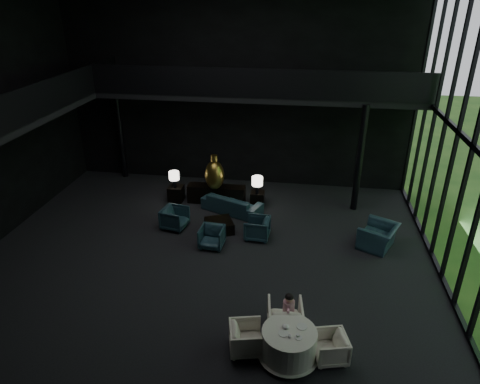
# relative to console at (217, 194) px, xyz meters

# --- Properties ---
(floor) EXTENTS (14.00, 12.00, 0.02)m
(floor) POSITION_rel_console_xyz_m (0.44, -3.74, -0.35)
(floor) COLOR black
(floor) RESTS_ON ground
(wall_back) EXTENTS (14.00, 0.04, 8.00)m
(wall_back) POSITION_rel_console_xyz_m (0.44, 2.26, 3.65)
(wall_back) COLOR black
(wall_back) RESTS_ON ground
(wall_front) EXTENTS (14.00, 0.04, 8.00)m
(wall_front) POSITION_rel_console_xyz_m (0.44, -9.74, 3.65)
(wall_front) COLOR black
(wall_front) RESTS_ON ground
(curtain_wall) EXTENTS (0.20, 12.00, 8.00)m
(curtain_wall) POSITION_rel_console_xyz_m (7.39, -3.74, 3.65)
(curtain_wall) COLOR black
(curtain_wall) RESTS_ON ground
(mezzanine_left) EXTENTS (2.00, 12.00, 0.25)m
(mezzanine_left) POSITION_rel_console_xyz_m (-5.56, -3.74, 3.65)
(mezzanine_left) COLOR black
(mezzanine_left) RESTS_ON wall_left
(mezzanine_back) EXTENTS (12.00, 2.00, 0.25)m
(mezzanine_back) POSITION_rel_console_xyz_m (1.44, 1.26, 3.65)
(mezzanine_back) COLOR black
(mezzanine_back) RESTS_ON wall_back
(railing_left) EXTENTS (0.06, 12.00, 1.00)m
(railing_left) POSITION_rel_console_xyz_m (-4.56, -3.74, 4.25)
(railing_left) COLOR black
(railing_left) RESTS_ON mezzanine_left
(railing_back) EXTENTS (12.00, 0.06, 1.00)m
(railing_back) POSITION_rel_console_xyz_m (1.44, 0.26, 4.25)
(railing_back) COLOR black
(railing_back) RESTS_ON mezzanine_back
(column_nw) EXTENTS (0.24, 0.24, 4.00)m
(column_nw) POSITION_rel_console_xyz_m (-4.56, 1.96, 1.65)
(column_nw) COLOR black
(column_nw) RESTS_ON floor
(column_ne) EXTENTS (0.24, 0.24, 4.00)m
(column_ne) POSITION_rel_console_xyz_m (5.24, 0.26, 1.65)
(column_ne) COLOR black
(column_ne) RESTS_ON floor
(console) EXTENTS (2.23, 0.51, 0.71)m
(console) POSITION_rel_console_xyz_m (0.00, 0.00, 0.00)
(console) COLOR black
(console) RESTS_ON floor
(bronze_urn) EXTENTS (0.72, 0.72, 1.35)m
(bronze_urn) POSITION_rel_console_xyz_m (-0.00, -0.27, 0.93)
(bronze_urn) COLOR olive
(bronze_urn) RESTS_ON console
(side_table_left) EXTENTS (0.55, 0.55, 0.61)m
(side_table_left) POSITION_rel_console_xyz_m (-1.60, -0.08, -0.05)
(side_table_left) COLOR black
(side_table_left) RESTS_ON floor
(table_lamp_left) EXTENTS (0.39, 0.39, 0.66)m
(table_lamp_left) POSITION_rel_console_xyz_m (-1.60, -0.18, 0.73)
(table_lamp_left) COLOR black
(table_lamp_left) RESTS_ON side_table_left
(side_table_right) EXTENTS (0.51, 0.51, 0.56)m
(side_table_right) POSITION_rel_console_xyz_m (1.60, -0.00, -0.07)
(side_table_right) COLOR black
(side_table_right) RESTS_ON floor
(table_lamp_right) EXTENTS (0.41, 0.41, 0.69)m
(table_lamp_right) POSITION_rel_console_xyz_m (1.60, -0.16, 0.71)
(table_lamp_right) COLOR black
(table_lamp_right) RESTS_ON side_table_right
(sofa) EXTENTS (2.53, 1.58, 0.96)m
(sofa) POSITION_rel_console_xyz_m (0.72, -0.65, 0.12)
(sofa) COLOR black
(sofa) RESTS_ON floor
(lounge_armchair_west) EXTENTS (0.95, 0.99, 0.88)m
(lounge_armchair_west) POSITION_rel_console_xyz_m (-1.04, -2.15, 0.09)
(lounge_armchair_west) COLOR black
(lounge_armchair_west) RESTS_ON floor
(lounge_armchair_east) EXTENTS (0.81, 0.86, 0.84)m
(lounge_armchair_east) POSITION_rel_console_xyz_m (1.86, -2.39, 0.07)
(lounge_armchair_east) COLOR #24394A
(lounge_armchair_east) RESTS_ON floor
(lounge_armchair_south) EXTENTS (0.78, 0.74, 0.76)m
(lounge_armchair_south) POSITION_rel_console_xyz_m (0.49, -3.15, 0.03)
(lounge_armchair_south) COLOR #142D34
(lounge_armchair_south) RESTS_ON floor
(window_armchair) EXTENTS (1.37, 1.58, 1.17)m
(window_armchair) POSITION_rel_console_xyz_m (5.76, -2.35, 0.23)
(window_armchair) COLOR #18353B
(window_armchair) RESTS_ON floor
(coffee_table) EXTENTS (1.16, 1.16, 0.39)m
(coffee_table) POSITION_rel_console_xyz_m (0.53, -2.13, -0.16)
(coffee_table) COLOR black
(coffee_table) RESTS_ON floor
(dining_table) EXTENTS (1.39, 1.39, 0.75)m
(dining_table) POSITION_rel_console_xyz_m (3.15, -7.40, -0.03)
(dining_table) COLOR white
(dining_table) RESTS_ON floor
(dining_chair_north) EXTENTS (1.00, 0.95, 0.93)m
(dining_chair_north) POSITION_rel_console_xyz_m (3.02, -6.53, 0.11)
(dining_chair_north) COLOR silver
(dining_chair_north) RESTS_ON floor
(dining_chair_east) EXTENTS (0.76, 0.79, 0.68)m
(dining_chair_east) POSITION_rel_console_xyz_m (4.07, -7.31, -0.01)
(dining_chair_east) COLOR silver
(dining_chair_east) RESTS_ON floor
(dining_chair_west) EXTENTS (0.83, 0.86, 0.75)m
(dining_chair_west) POSITION_rel_console_xyz_m (2.19, -7.33, 0.02)
(dining_chair_west) COLOR beige
(dining_chair_west) RESTS_ON floor
(child) EXTENTS (0.28, 0.28, 0.60)m
(child) POSITION_rel_console_xyz_m (3.09, -6.51, 0.39)
(child) COLOR #D8A3BD
(child) RESTS_ON dining_chair_north
(plate_a) EXTENTS (0.28, 0.28, 0.01)m
(plate_a) POSITION_rel_console_xyz_m (3.02, -7.49, 0.40)
(plate_a) COLOR white
(plate_a) RESTS_ON dining_table
(plate_b) EXTENTS (0.25, 0.25, 0.02)m
(plate_b) POSITION_rel_console_xyz_m (3.42, -7.22, 0.40)
(plate_b) COLOR white
(plate_b) RESTS_ON dining_table
(saucer) EXTENTS (0.17, 0.17, 0.01)m
(saucer) POSITION_rel_console_xyz_m (3.35, -7.56, 0.40)
(saucer) COLOR white
(saucer) RESTS_ON dining_table
(coffee_cup) EXTENTS (0.09, 0.09, 0.06)m
(coffee_cup) POSITION_rel_console_xyz_m (3.33, -7.52, 0.44)
(coffee_cup) COLOR white
(coffee_cup) RESTS_ON saucer
(cereal_bowl) EXTENTS (0.16, 0.16, 0.08)m
(cereal_bowl) POSITION_rel_console_xyz_m (3.06, -7.30, 0.43)
(cereal_bowl) COLOR white
(cereal_bowl) RESTS_ON dining_table
(cream_pot) EXTENTS (0.07, 0.07, 0.07)m
(cream_pot) POSITION_rel_console_xyz_m (3.16, -7.59, 0.43)
(cream_pot) COLOR #99999E
(cream_pot) RESTS_ON dining_table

